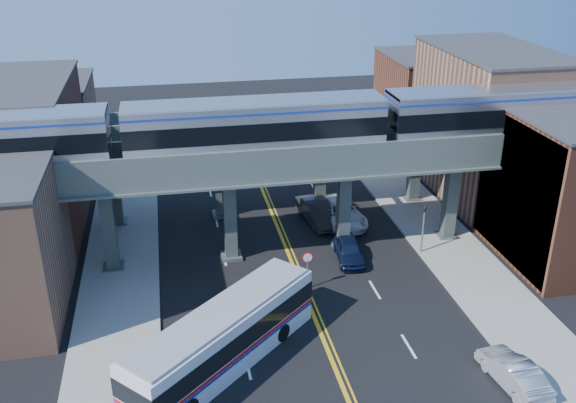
% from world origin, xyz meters
% --- Properties ---
extents(ground, '(120.00, 120.00, 0.00)m').
position_xyz_m(ground, '(0.00, 0.00, 0.00)').
color(ground, black).
rests_on(ground, ground).
extents(sidewalk_west, '(5.00, 70.00, 0.16)m').
position_xyz_m(sidewalk_west, '(-11.50, 10.00, 0.08)').
color(sidewalk_west, gray).
rests_on(sidewalk_west, ground).
extents(sidewalk_east, '(5.00, 70.00, 0.16)m').
position_xyz_m(sidewalk_east, '(11.50, 10.00, 0.08)').
color(sidewalk_east, gray).
rests_on(sidewalk_east, ground).
extents(building_west_b, '(8.00, 14.00, 11.00)m').
position_xyz_m(building_west_b, '(-18.50, 16.00, 5.50)').
color(building_west_b, brown).
rests_on(building_west_b, ground).
extents(building_west_c, '(8.00, 10.00, 8.00)m').
position_xyz_m(building_west_c, '(-18.50, 29.00, 4.00)').
color(building_west_c, '#96684E').
rests_on(building_west_c, ground).
extents(building_east_a, '(8.00, 10.00, 10.00)m').
position_xyz_m(building_east_a, '(18.50, 4.00, 5.00)').
color(building_east_a, brown).
rests_on(building_east_a, ground).
extents(building_east_b, '(8.00, 14.00, 12.00)m').
position_xyz_m(building_east_b, '(18.50, 16.00, 6.00)').
color(building_east_b, '#96684E').
rests_on(building_east_b, ground).
extents(building_east_c, '(8.00, 10.00, 9.00)m').
position_xyz_m(building_east_c, '(18.50, 29.00, 4.50)').
color(building_east_c, brown).
rests_on(building_east_c, ground).
extents(mural_panel, '(0.10, 9.50, 9.50)m').
position_xyz_m(mural_panel, '(14.55, 4.00, 4.75)').
color(mural_panel, teal).
rests_on(mural_panel, ground).
extents(elevated_viaduct_near, '(52.00, 3.60, 7.40)m').
position_xyz_m(elevated_viaduct_near, '(0.00, 8.00, 6.47)').
color(elevated_viaduct_near, '#46514C').
rests_on(elevated_viaduct_near, ground).
extents(elevated_viaduct_far, '(52.00, 3.60, 7.40)m').
position_xyz_m(elevated_viaduct_far, '(0.00, 15.00, 6.47)').
color(elevated_viaduct_far, '#46514C').
rests_on(elevated_viaduct_far, ground).
extents(transit_train, '(51.76, 3.25, 3.79)m').
position_xyz_m(transit_train, '(-2.12, 8.00, 9.45)').
color(transit_train, black).
rests_on(transit_train, elevated_viaduct_near).
extents(stop_sign, '(0.76, 0.09, 2.63)m').
position_xyz_m(stop_sign, '(0.30, 3.00, 1.76)').
color(stop_sign, slate).
rests_on(stop_sign, ground).
extents(traffic_signal, '(0.15, 0.18, 4.10)m').
position_xyz_m(traffic_signal, '(9.20, 6.00, 2.30)').
color(traffic_signal, slate).
rests_on(traffic_signal, ground).
extents(transit_bus, '(10.98, 10.48, 3.20)m').
position_xyz_m(transit_bus, '(-5.68, -3.53, 1.65)').
color(transit_bus, silver).
rests_on(transit_bus, ground).
extents(car_lane_a, '(2.16, 4.48, 1.47)m').
position_xyz_m(car_lane_a, '(3.95, 6.15, 0.74)').
color(car_lane_a, '#0E1733').
rests_on(car_lane_a, ground).
extents(car_lane_b, '(2.53, 5.43, 1.72)m').
position_xyz_m(car_lane_b, '(3.20, 12.41, 0.86)').
color(car_lane_b, '#2C2C2E').
rests_on(car_lane_b, ground).
extents(car_lane_c, '(3.45, 6.34, 1.69)m').
position_xyz_m(car_lane_c, '(4.92, 12.01, 0.84)').
color(car_lane_c, silver).
rests_on(car_lane_c, ground).
extents(car_lane_d, '(2.99, 6.14, 1.72)m').
position_xyz_m(car_lane_d, '(4.97, 24.44, 0.86)').
color(car_lane_d, '#999A9D').
rests_on(car_lane_d, ground).
extents(car_parked_curb, '(2.15, 4.74, 1.51)m').
position_xyz_m(car_parked_curb, '(8.50, -8.00, 0.75)').
color(car_parked_curb, '#A1A1A5').
rests_on(car_parked_curb, ground).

